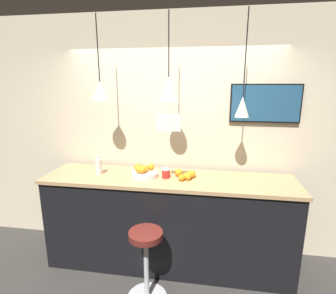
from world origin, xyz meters
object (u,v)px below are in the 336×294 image
object	(u,v)px
spread_jar	(166,173)
mounted_tv	(265,103)
fruit_bowl	(144,172)
juice_bottle	(99,166)
bar_stool	(146,257)

from	to	relation	value
spread_jar	mounted_tv	size ratio (longest dim) A/B	0.14
fruit_bowl	spread_jar	size ratio (longest dim) A/B	2.81
juice_bottle	spread_jar	xyz separation A→B (m)	(0.78, 0.00, -0.04)
juice_bottle	mounted_tv	size ratio (longest dim) A/B	0.30
spread_jar	mounted_tv	xyz separation A→B (m)	(1.06, 0.39, 0.75)
juice_bottle	fruit_bowl	bearing A→B (deg)	0.41
bar_stool	juice_bottle	distance (m)	1.13
mounted_tv	spread_jar	bearing A→B (deg)	-159.70
spread_jar	bar_stool	bearing A→B (deg)	-99.99
fruit_bowl	juice_bottle	world-z (taller)	juice_bottle
bar_stool	spread_jar	distance (m)	0.88
juice_bottle	mounted_tv	bearing A→B (deg)	12.04
bar_stool	fruit_bowl	world-z (taller)	fruit_bowl
juice_bottle	spread_jar	world-z (taller)	juice_bottle
bar_stool	juice_bottle	bearing A→B (deg)	140.33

